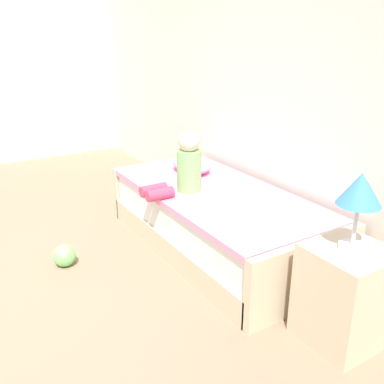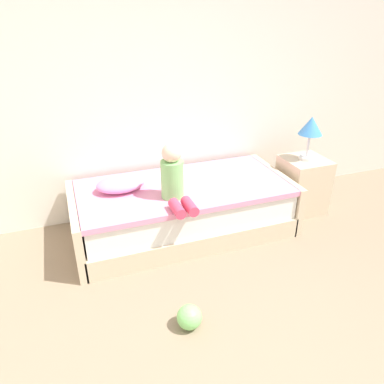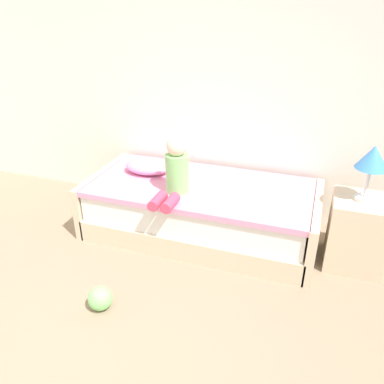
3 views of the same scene
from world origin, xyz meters
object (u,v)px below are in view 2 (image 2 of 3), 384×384
(table_lamp, at_px, (311,128))
(pillow, at_px, (120,184))
(bed, at_px, (183,209))
(toy_ball, at_px, (189,317))
(child_figure, at_px, (174,178))
(nightstand, at_px, (302,185))

(table_lamp, xyz_separation_m, pillow, (-1.92, 0.14, -0.37))
(bed, distance_m, pillow, 0.66)
(table_lamp, height_order, toy_ball, table_lamp)
(toy_ball, bearing_deg, pillow, 99.01)
(child_figure, xyz_separation_m, toy_ball, (-0.21, -0.98, -0.62))
(child_figure, relative_size, pillow, 1.16)
(bed, bearing_deg, nightstand, -1.54)
(child_figure, xyz_separation_m, pillow, (-0.41, 0.33, -0.14))
(bed, height_order, toy_ball, bed)
(bed, bearing_deg, table_lamp, -1.54)
(bed, distance_m, nightstand, 1.35)
(bed, distance_m, table_lamp, 1.52)
(child_figure, distance_m, toy_ball, 1.17)
(nightstand, xyz_separation_m, pillow, (-1.92, 0.14, 0.26))
(table_lamp, bearing_deg, bed, 178.46)
(bed, height_order, table_lamp, table_lamp)
(bed, distance_m, child_figure, 0.54)
(nightstand, bearing_deg, pillow, 175.95)
(bed, xyz_separation_m, pillow, (-0.57, 0.10, 0.32))
(bed, xyz_separation_m, child_figure, (-0.16, -0.23, 0.46))
(nightstand, relative_size, toy_ball, 3.38)
(nightstand, distance_m, toy_ball, 2.09)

